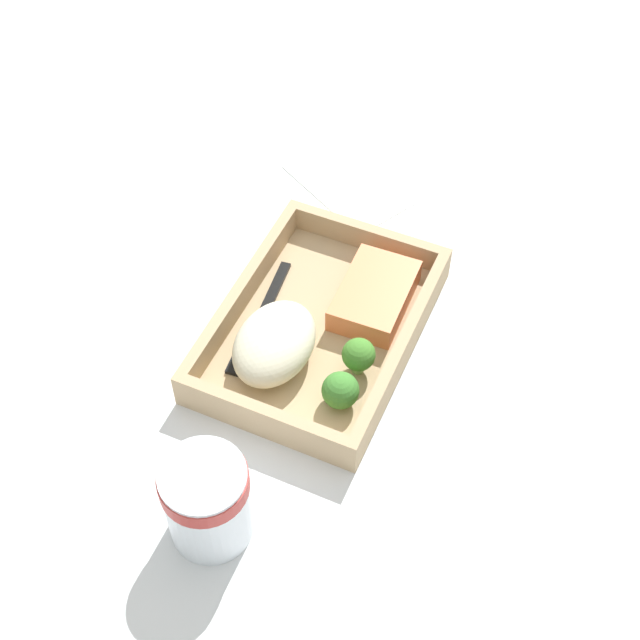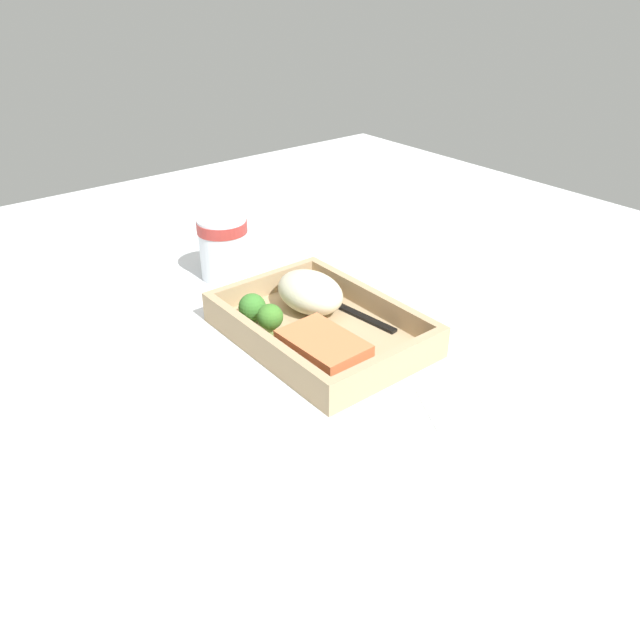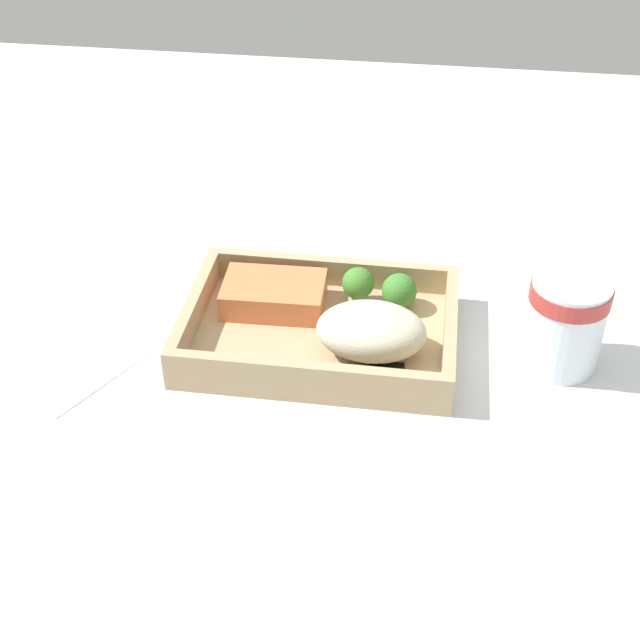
% 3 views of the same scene
% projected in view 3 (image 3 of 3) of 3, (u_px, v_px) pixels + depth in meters
% --- Properties ---
extents(ground_plane, '(1.60, 1.60, 0.02)m').
position_uv_depth(ground_plane, '(320.00, 349.00, 0.92)').
color(ground_plane, silver).
extents(takeout_tray, '(0.27, 0.19, 0.01)m').
position_uv_depth(takeout_tray, '(320.00, 337.00, 0.91)').
color(takeout_tray, tan).
rests_on(takeout_tray, ground_plane).
extents(tray_rim, '(0.27, 0.19, 0.03)m').
position_uv_depth(tray_rim, '(320.00, 320.00, 0.90)').
color(tray_rim, tan).
rests_on(tray_rim, takeout_tray).
extents(salmon_fillet, '(0.11, 0.07, 0.03)m').
position_uv_depth(salmon_fillet, '(274.00, 294.00, 0.93)').
color(salmon_fillet, '#E67948').
rests_on(salmon_fillet, takeout_tray).
extents(mashed_potatoes, '(0.11, 0.08, 0.05)m').
position_uv_depth(mashed_potatoes, '(371.00, 331.00, 0.86)').
color(mashed_potatoes, beige).
rests_on(mashed_potatoes, takeout_tray).
extents(broccoli_floret_1, '(0.03, 0.03, 0.04)m').
position_uv_depth(broccoli_floret_1, '(358.00, 284.00, 0.93)').
color(broccoli_floret_1, '#7FA95B').
rests_on(broccoli_floret_1, takeout_tray).
extents(broccoli_floret_2, '(0.04, 0.04, 0.04)m').
position_uv_depth(broccoli_floret_2, '(399.00, 291.00, 0.93)').
color(broccoli_floret_2, '#7FA456').
rests_on(broccoli_floret_2, takeout_tray).
extents(fork, '(0.16, 0.03, 0.00)m').
position_uv_depth(fork, '(334.00, 370.00, 0.85)').
color(fork, black).
rests_on(fork, takeout_tray).
extents(paper_cup, '(0.08, 0.08, 0.10)m').
position_uv_depth(paper_cup, '(566.00, 320.00, 0.85)').
color(paper_cup, white).
rests_on(paper_cup, ground_plane).
extents(receipt_slip, '(0.15, 0.17, 0.00)m').
position_uv_depth(receipt_slip, '(87.00, 359.00, 0.89)').
color(receipt_slip, white).
rests_on(receipt_slip, ground_plane).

